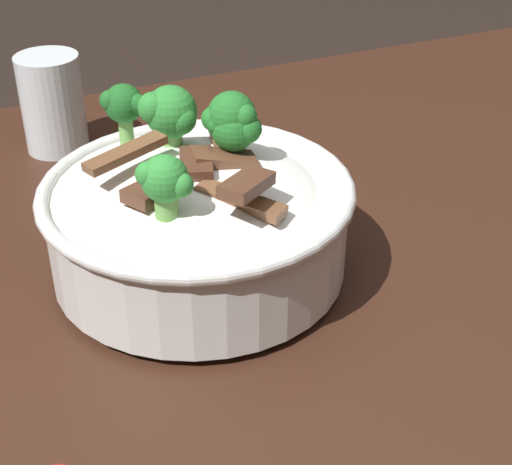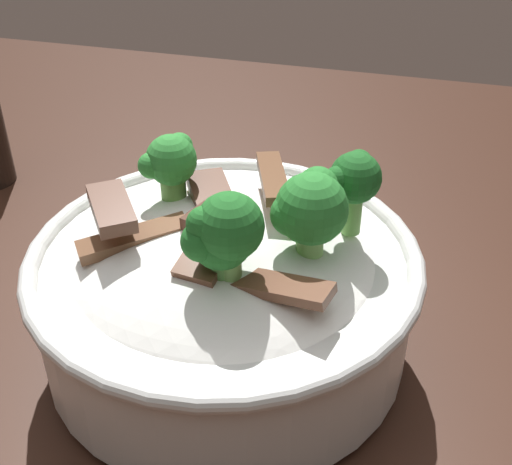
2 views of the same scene
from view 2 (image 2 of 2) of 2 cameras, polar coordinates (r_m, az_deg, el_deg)
The scene contains 1 object.
rice_bowl at distance 0.45m, azimuth -2.53°, elevation -4.30°, with size 0.26×0.26×0.15m.
Camera 2 is at (-0.24, -0.19, 1.11)m, focal length 47.45 mm.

